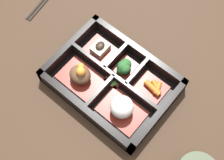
# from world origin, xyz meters

# --- Properties ---
(ground_plane) EXTENTS (3.00, 3.00, 0.00)m
(ground_plane) POSITION_xyz_m (0.00, 0.00, 0.00)
(ground_plane) COLOR #382619
(bento_base) EXTENTS (0.28, 0.21, 0.01)m
(bento_base) POSITION_xyz_m (0.00, 0.00, 0.01)
(bento_base) COLOR black
(bento_base) RESTS_ON ground_plane
(bento_rim) EXTENTS (0.28, 0.21, 0.05)m
(bento_rim) POSITION_xyz_m (-0.00, -0.00, 0.02)
(bento_rim) COLOR black
(bento_rim) RESTS_ON ground_plane
(bowl_rice) EXTENTS (0.10, 0.07, 0.05)m
(bowl_rice) POSITION_xyz_m (-0.06, 0.04, 0.03)
(bowl_rice) COLOR maroon
(bowl_rice) RESTS_ON bento_base
(bowl_stew) EXTENTS (0.10, 0.07, 0.06)m
(bowl_stew) POSITION_xyz_m (0.06, 0.04, 0.03)
(bowl_stew) COLOR maroon
(bowl_stew) RESTS_ON bento_base
(bowl_carrots) EXTENTS (0.07, 0.06, 0.02)m
(bowl_carrots) POSITION_xyz_m (-0.08, -0.05, 0.02)
(bowl_carrots) COLOR maroon
(bowl_carrots) RESTS_ON bento_base
(bowl_greens) EXTENTS (0.04, 0.06, 0.04)m
(bowl_greens) POSITION_xyz_m (-0.00, -0.04, 0.03)
(bowl_greens) COLOR maroon
(bowl_greens) RESTS_ON bento_base
(bowl_tofu) EXTENTS (0.08, 0.06, 0.03)m
(bowl_tofu) POSITION_xyz_m (0.08, -0.05, 0.02)
(bowl_tofu) COLOR maroon
(bowl_tofu) RESTS_ON bento_base
(bowl_pickles) EXTENTS (0.04, 0.03, 0.01)m
(bowl_pickles) POSITION_xyz_m (-0.00, -0.01, 0.01)
(bowl_pickles) COLOR maroon
(bowl_pickles) RESTS_ON bento_base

